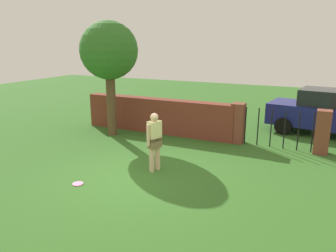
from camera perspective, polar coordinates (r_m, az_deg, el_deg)
name	(u,v)px	position (r m, az deg, el deg)	size (l,w,h in m)	color
ground_plane	(139,175)	(8.83, -5.12, -8.58)	(40.00, 40.00, 0.00)	#336623
brick_wall	(158,116)	(12.68, -1.83, 1.82)	(6.07, 0.50, 1.33)	brown
tree	(109,52)	(12.20, -10.24, 12.57)	(2.09, 2.09, 4.18)	brown
person	(154,139)	(8.84, -2.37, -2.31)	(0.33, 0.51, 1.62)	beige
fence_gate	(278,127)	(11.39, 18.59, -0.24)	(3.12, 0.44, 1.40)	brown
car	(328,112)	(13.69, 26.05, 2.14)	(4.40, 2.37, 1.72)	navy
frisbee_pink	(78,184)	(8.60, -15.42, -9.67)	(0.27, 0.27, 0.02)	pink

